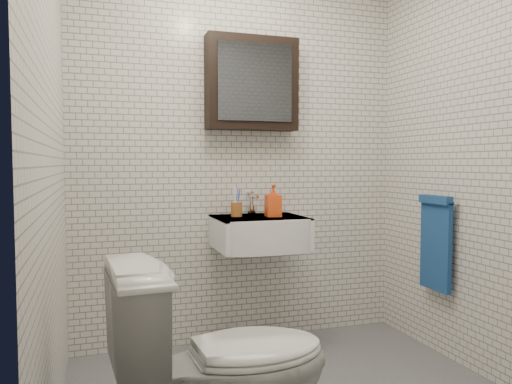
# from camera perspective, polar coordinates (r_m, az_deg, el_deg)

# --- Properties ---
(room_shell) EXTENTS (2.22, 2.02, 2.51)m
(room_shell) POSITION_cam_1_polar(r_m,az_deg,el_deg) (2.39, 5.21, 10.07)
(room_shell) COLOR silver
(room_shell) RESTS_ON ground
(washbasin) EXTENTS (0.55, 0.50, 0.20)m
(washbasin) POSITION_cam_1_polar(r_m,az_deg,el_deg) (3.10, 0.62, -4.63)
(washbasin) COLOR white
(washbasin) RESTS_ON room_shell
(faucet) EXTENTS (0.06, 0.20, 0.15)m
(faucet) POSITION_cam_1_polar(r_m,az_deg,el_deg) (3.27, -0.48, -1.38)
(faucet) COLOR silver
(faucet) RESTS_ON washbasin
(mirror_cabinet) EXTENTS (0.60, 0.15, 0.60)m
(mirror_cabinet) POSITION_cam_1_polar(r_m,az_deg,el_deg) (3.30, -0.47, 12.28)
(mirror_cabinet) COLOR black
(mirror_cabinet) RESTS_ON room_shell
(towel_rail) EXTENTS (0.09, 0.30, 0.58)m
(towel_rail) POSITION_cam_1_polar(r_m,az_deg,el_deg) (3.24, 19.86, -5.05)
(towel_rail) COLOR silver
(towel_rail) RESTS_ON room_shell
(toothbrush_cup) EXTENTS (0.07, 0.07, 0.20)m
(toothbrush_cup) POSITION_cam_1_polar(r_m,az_deg,el_deg) (3.14, -2.26, -1.91)
(toothbrush_cup) COLOR #9D5927
(toothbrush_cup) RESTS_ON washbasin
(soap_bottle) EXTENTS (0.10, 0.10, 0.20)m
(soap_bottle) POSITION_cam_1_polar(r_m,az_deg,el_deg) (3.12, 1.97, -1.00)
(soap_bottle) COLOR #FD591A
(soap_bottle) RESTS_ON washbasin
(toilet) EXTENTS (0.85, 0.52, 0.84)m
(toilet) POSITION_cam_1_polar(r_m,az_deg,el_deg) (2.00, -3.75, -19.18)
(toilet) COLOR silver
(toilet) RESTS_ON ground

